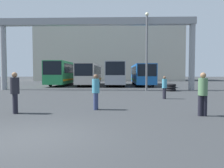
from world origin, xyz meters
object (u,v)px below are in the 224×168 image
object	(u,v)px
bus_slot_2	(116,72)
pedestrian_mid_left	(164,87)
pedestrian_near_right	(203,93)
pedestrian_near_left	(15,92)
bus_slot_1	(90,73)
pedestrian_mid_right	(96,91)
tire_stack	(171,87)
bus_slot_0	(65,72)
bus_slot_3	(142,74)
lamp_post	(147,48)

from	to	relation	value
bus_slot_2	pedestrian_mid_left	bearing A→B (deg)	-77.17
pedestrian_near_right	pedestrian_near_left	world-z (taller)	pedestrian_near_left
bus_slot_1	pedestrian_mid_right	distance (m)	21.51
bus_slot_1	tire_stack	xyz separation A→B (m)	(9.44, -10.06, -1.40)
pedestrian_near_left	pedestrian_mid_left	bearing A→B (deg)	93.18
bus_slot_0	pedestrian_mid_right	world-z (taller)	bus_slot_0
pedestrian_near_right	tire_stack	bearing A→B (deg)	-91.46
bus_slot_3	pedestrian_near_right	size ratio (longest dim) A/B	6.47
bus_slot_0	pedestrian_mid_right	xyz separation A→B (m)	(7.00, -21.76, -1.01)
bus_slot_1	bus_slot_2	world-z (taller)	bus_slot_2
bus_slot_1	lamp_post	distance (m)	12.40
bus_slot_3	pedestrian_near_left	bearing A→B (deg)	-109.37
bus_slot_0	bus_slot_2	world-z (taller)	bus_slot_0
pedestrian_mid_right	tire_stack	bearing A→B (deg)	-19.69
bus_slot_2	bus_slot_3	distance (m)	3.92
pedestrian_near_left	tire_stack	distance (m)	15.71
pedestrian_near_right	pedestrian_mid_right	size ratio (longest dim) A/B	1.05
pedestrian_near_right	lamp_post	bearing A→B (deg)	-80.74
bus_slot_0	bus_slot_1	bearing A→B (deg)	-7.44
pedestrian_near_left	lamp_post	distance (m)	14.87
bus_slot_0	lamp_post	world-z (taller)	lamp_post
pedestrian_mid_left	tire_stack	bearing A→B (deg)	-28.55
bus_slot_1	lamp_post	xyz separation A→B (m)	(7.05, -9.88, 2.49)
pedestrian_mid_left	pedestrian_near_left	bearing A→B (deg)	114.79
lamp_post	bus_slot_2	bearing A→B (deg)	109.33
bus_slot_1	tire_stack	bearing A→B (deg)	-46.84
pedestrian_near_left	pedestrian_mid_left	xyz separation A→B (m)	(7.75, 5.75, -0.14)
bus_slot_3	tire_stack	distance (m)	10.50
bus_slot_1	lamp_post	bearing A→B (deg)	-54.48
bus_slot_1	bus_slot_2	bearing A→B (deg)	-9.87
pedestrian_near_left	tire_stack	size ratio (longest dim) A/B	1.77
bus_slot_0	pedestrian_mid_left	world-z (taller)	bus_slot_0
pedestrian_mid_left	tire_stack	world-z (taller)	pedestrian_mid_left
pedestrian_near_left	tire_stack	bearing A→B (deg)	108.30
tire_stack	lamp_post	size ratio (longest dim) A/B	0.13
bus_slot_0	bus_slot_1	world-z (taller)	bus_slot_0
pedestrian_mid_left	bus_slot_1	bearing A→B (deg)	12.37
pedestrian_near_right	bus_slot_2	bearing A→B (deg)	-73.83
bus_slot_0	pedestrian_near_right	bearing A→B (deg)	-63.37
bus_slot_1	pedestrian_mid_left	xyz separation A→B (m)	(7.46, -16.63, -0.92)
pedestrian_near_right	bus_slot_1	bearing A→B (deg)	-65.10
pedestrian_mid_left	lamp_post	world-z (taller)	lamp_post
bus_slot_2	lamp_post	distance (m)	10.05
tire_stack	bus_slot_1	bearing A→B (deg)	133.16
bus_slot_3	pedestrian_near_right	world-z (taller)	bus_slot_3
bus_slot_0	pedestrian_near_left	world-z (taller)	bus_slot_0
pedestrian_near_right	pedestrian_mid_left	xyz separation A→B (m)	(-0.34, 6.05, -0.13)
pedestrian_near_right	tire_stack	world-z (taller)	pedestrian_near_right
bus_slot_3	lamp_post	size ratio (longest dim) A/B	1.51
bus_slot_0	pedestrian_near_left	size ratio (longest dim) A/B	6.74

